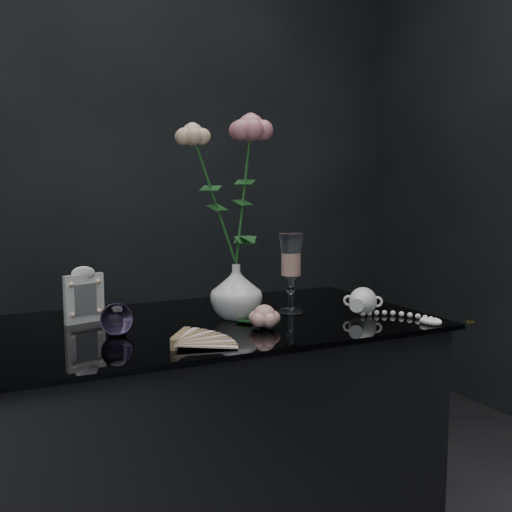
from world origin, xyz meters
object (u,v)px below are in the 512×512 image
vase (236,291)px  wine_glass (291,273)px  paperweight (116,319)px  loose_rose (264,316)px  pearl_jar (363,300)px  picture_frame (84,294)px

vase → wine_glass: wine_glass is taller
vase → paperweight: vase is taller
vase → loose_rose: bearing=-82.2°
loose_rose → pearl_jar: 0.29m
paperweight → loose_rose: bearing=-14.2°
vase → pearl_jar: (0.31, -0.10, -0.03)m
paperweight → pearl_jar: pearl_jar is taller
vase → picture_frame: 0.36m
paperweight → loose_rose: (0.32, -0.08, -0.01)m
picture_frame → paperweight: 0.16m
wine_glass → paperweight: size_ratio=2.86×
picture_frame → paperweight: bearing=-90.1°
picture_frame → paperweight: (0.04, -0.15, -0.03)m
picture_frame → paperweight: size_ratio=1.90×
picture_frame → pearl_jar: 0.68m
paperweight → loose_rose: 0.33m
pearl_jar → paperweight: bearing=-147.3°
vase → pearl_jar: size_ratio=0.52×
picture_frame → wine_glass: bearing=-28.2°
paperweight → wine_glass: bearing=5.1°
loose_rose → vase: bearing=107.5°
vase → paperweight: (-0.30, -0.04, -0.03)m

